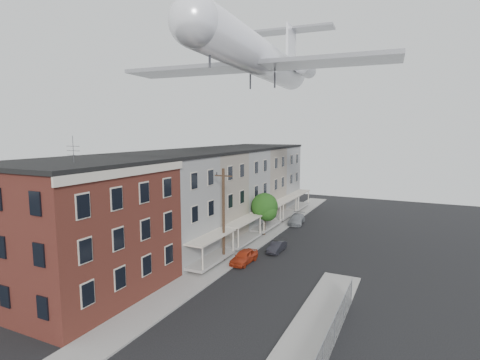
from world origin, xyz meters
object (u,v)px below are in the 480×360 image
object	(u,v)px
airplane	(261,59)
car_near	(244,257)
car_far	(297,219)
utility_pole	(224,214)
street_tree	(265,208)
car_mid	(277,247)

from	to	relation	value
airplane	car_near	bearing A→B (deg)	-81.52
car_near	car_far	size ratio (longest dim) A/B	0.84
utility_pole	airplane	xyz separation A→B (m)	(1.08, 6.52, 15.31)
utility_pole	street_tree	bearing A→B (deg)	88.11
car_near	car_mid	size ratio (longest dim) A/B	1.15
car_mid	airplane	distance (m)	19.69
utility_pole	car_far	distance (m)	17.79
street_tree	car_near	bearing A→B (deg)	-80.12
street_tree	car_mid	bearing A→B (deg)	-56.92
street_tree	car_mid	xyz separation A→B (m)	(3.32, -5.10, -2.91)
street_tree	car_near	xyz separation A→B (m)	(1.67, -9.60, -2.81)
airplane	car_far	bearing A→B (deg)	85.06
utility_pole	airplane	size ratio (longest dim) A/B	0.29
utility_pole	street_tree	xyz separation A→B (m)	(0.33, 9.92, -1.22)
street_tree	car_far	distance (m)	7.98
utility_pole	car_near	bearing A→B (deg)	9.12
car_far	airplane	xyz separation A→B (m)	(-0.92, -10.69, 19.33)
utility_pole	airplane	world-z (taller)	airplane
street_tree	airplane	distance (m)	16.90
utility_pole	car_near	world-z (taller)	utility_pole
utility_pole	car_near	xyz separation A→B (m)	(2.00, 0.32, -4.03)
car_near	street_tree	bearing A→B (deg)	102.37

